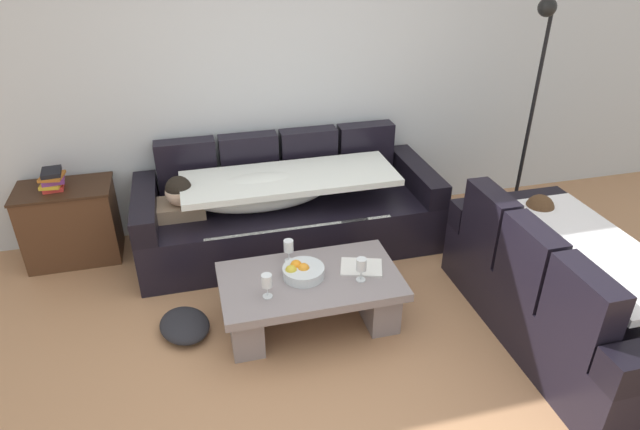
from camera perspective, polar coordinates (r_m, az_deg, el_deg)
ground_plane at (r=3.50m, az=3.05°, el=-16.71°), size 14.00×14.00×0.00m
back_wall at (r=4.67m, az=-4.56°, el=14.77°), size 9.00×0.10×2.70m
couch_along_wall at (r=4.55m, az=-3.81°, el=0.52°), size 2.44×0.92×0.88m
couch_near_window at (r=3.94m, az=24.54°, el=-7.32°), size 0.92×1.81×0.88m
coffee_table at (r=3.73m, az=-1.01°, el=-8.33°), size 1.20×0.68×0.38m
fruit_bowl at (r=3.63m, az=-1.89°, el=-5.89°), size 0.28×0.28×0.10m
wine_glass_near_left at (r=3.43m, az=-5.59°, el=-6.96°), size 0.07×0.07×0.17m
wine_glass_near_right at (r=3.57m, az=4.35°, el=-5.28°), size 0.07×0.07×0.17m
wine_glass_far_back at (r=3.75m, az=-3.31°, el=-3.34°), size 0.07×0.07×0.17m
open_magazine at (r=3.75m, az=4.34°, el=-5.44°), size 0.33×0.29×0.01m
side_cabinet at (r=4.80m, az=-24.61°, el=-0.79°), size 0.72×0.44×0.64m
book_stack_on_cabinet at (r=4.65m, az=-26.20°, el=3.34°), size 0.19×0.22×0.15m
floor_lamp at (r=4.90m, az=21.23°, el=10.77°), size 0.33×0.31×1.95m
crumpled_garment at (r=3.87m, az=-13.97°, el=-11.13°), size 0.44×0.49×0.12m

